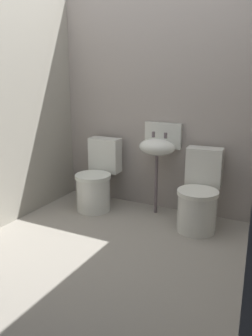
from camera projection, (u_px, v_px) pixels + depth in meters
ground_plane at (110, 258)px, 3.05m from camera, size 2.90×2.89×0.08m
wall_back at (167, 105)px, 3.84m from camera, size 2.90×0.10×2.35m
toilet_left at (97, 181)px, 4.02m from camera, size 0.42×0.61×0.78m
toilet_right at (199, 197)px, 3.49m from camera, size 0.44×0.62×0.78m
sink at (158, 146)px, 3.77m from camera, size 0.42×0.35×0.99m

